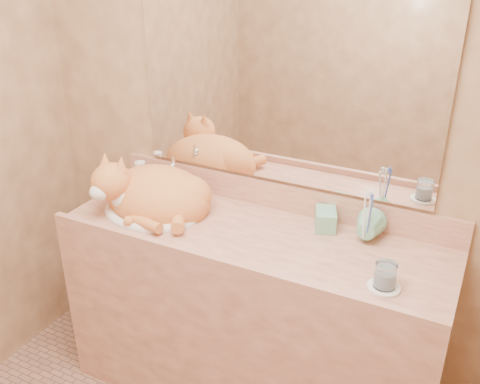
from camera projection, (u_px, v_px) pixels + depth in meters
The scene contains 12 objects.
wall_back at pixel (282, 121), 2.22m from camera, with size 2.40×0.02×2.50m, color brown.
vanity_counter at pixel (251, 318), 2.35m from camera, with size 1.60×0.55×0.85m, color #975944, non-canonical shape.
mirror at pixel (282, 89), 2.15m from camera, with size 1.30×0.02×0.80m, color white.
sink_basin at pixel (152, 198), 2.32m from camera, with size 0.44×0.37×0.14m, color white, non-canonical shape.
faucet at pixel (173, 179), 2.44m from camera, with size 0.05×0.13×0.18m, color white, non-canonical shape.
cat at pixel (151, 192), 2.33m from camera, with size 0.49×0.40×0.27m, color #C9682E, non-canonical shape.
soap_dispenser at pixel (327, 215), 2.12m from camera, with size 0.08×0.09×0.18m, color #6FB38D.
toothbrush_cup at pixel (365, 233), 2.06m from camera, with size 0.12×0.12×0.11m, color #6FB38D.
toothbrushes at pixel (367, 214), 2.03m from camera, with size 0.04×0.04×0.24m, color silver, non-canonical shape.
saucer at pixel (384, 287), 1.83m from camera, with size 0.11×0.11×0.01m, color white.
water_glass at pixel (385, 275), 1.81m from camera, with size 0.08×0.08×0.09m, color white.
lotion_bottle at pixel (141, 174), 2.57m from camera, with size 0.05×0.05×0.12m, color silver.
Camera 1 is at (0.81, -0.98, 1.94)m, focal length 40.00 mm.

